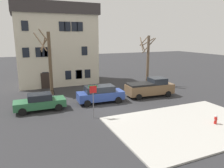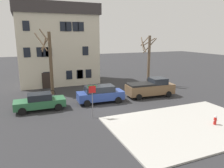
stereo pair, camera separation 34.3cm
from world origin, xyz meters
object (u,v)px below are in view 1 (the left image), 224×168
Objects in this scene: tree_bare_mid at (147,58)px; pickup_truck_brown at (150,88)px; car_green_sedan at (40,102)px; car_blue_wagon at (100,94)px; bicycle_leaning at (47,93)px; street_sign_pole at (93,95)px; building_main at (56,44)px; fire_hydrant at (216,119)px; tree_bare_near at (49,61)px.

tree_bare_mid is 6.15m from pickup_truck_brown.
car_green_sedan is at bearing -161.82° from tree_bare_mid.
car_blue_wagon is 6.63m from bicycle_leaning.
street_sign_pole is (3.96, -3.78, 1.18)m from car_green_sedan.
pickup_truck_brown is 9.03m from street_sign_pole.
building_main is 6.63× the size of bicycle_leaning.
street_sign_pole reaches higher than fire_hydrant.
tree_bare_near is at bearing 129.45° from car_blue_wagon.
building_main is at bearing 112.31° from fire_hydrant.
building_main is 23.16m from fire_hydrant.
car_green_sedan is 1.63× the size of street_sign_pole.
tree_bare_mid is at bearing 1.32° from bicycle_leaning.
tree_bare_near is at bearing -105.84° from building_main.
building_main is 1.48× the size of tree_bare_near.
street_sign_pole is (-8.23, 5.23, 1.50)m from fire_hydrant.
fire_hydrant is 17.46m from bicycle_leaning.
tree_bare_mid is 9.65× the size of fire_hydrant.
street_sign_pole reaches higher than car_green_sedan.
pickup_truck_brown reaches higher than bicycle_leaning.
bicycle_leaning is at bearing -178.68° from tree_bare_mid.
street_sign_pole is (0.34, -15.66, -3.63)m from building_main.
building_main reaches higher than car_blue_wagon.
car_blue_wagon is (2.38, -11.87, -4.69)m from building_main.
pickup_truck_brown is (8.47, -11.86, -4.60)m from building_main.
building_main is 2.01× the size of pickup_truck_brown.
street_sign_pole is at bearing -43.70° from car_green_sedan.
fire_hydrant is at bearing -50.82° from bicycle_leaning.
tree_bare_mid reaches higher than car_green_sedan.
car_green_sedan is at bearing -179.92° from car_blue_wagon.
building_main is 16.08m from street_sign_pole.
building_main is 1.64× the size of tree_bare_mid.
tree_bare_near is 1.11× the size of tree_bare_mid.
fire_hydrant is at bearing -32.44° from street_sign_pole.
car_blue_wagon reaches higher than bicycle_leaning.
car_green_sedan is 2.72× the size of bicycle_leaning.
tree_bare_mid is 14.46m from fire_hydrant.
car_green_sedan is at bearing -179.93° from pickup_truck_brown.
fire_hydrant is at bearing -89.40° from pickup_truck_brown.
building_main is at bearing 74.16° from tree_bare_near.
car_green_sedan is 0.94× the size of car_blue_wagon.
car_green_sedan is at bearing 136.30° from street_sign_pole.
tree_bare_near is 4.48× the size of bicycle_leaning.
pickup_truck_brown is at bearing 0.07° from car_blue_wagon.
bicycle_leaning is (-11.03, 13.53, -0.12)m from fire_hydrant.
street_sign_pole is at bearing -118.24° from car_blue_wagon.
building_main is 3.96× the size of street_sign_pole.
car_blue_wagon is at bearing -151.05° from tree_bare_mid.
tree_bare_near is 7.38m from car_blue_wagon.
pickup_truck_brown reaches higher than car_blue_wagon.
building_main reaches higher than car_green_sedan.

